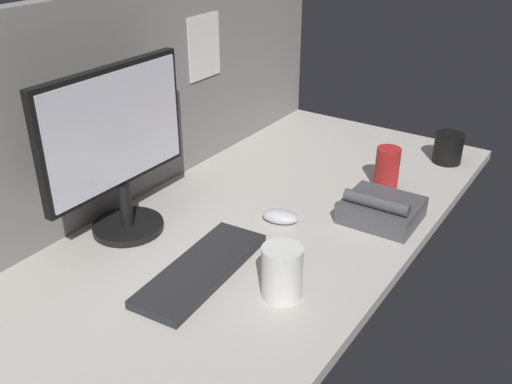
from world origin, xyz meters
TOP-DOWN VIEW (x-y plane):
  - ground_plane at (0.00, 0.00)cm, footprint 180.00×80.00cm
  - cubicle_wall_back at (0.07, 37.49)cm, footprint 180.00×5.50cm
  - monitor at (-14.66, 25.13)cm, footprint 43.12×18.00cm
  - keyboard at (-18.97, -3.09)cm, footprint 37.92×15.90cm
  - mouse at (10.22, -5.97)cm, footprint 8.09×10.79cm
  - mug_red_plastic at (45.16, -20.63)cm, footprint 7.00×7.00cm
  - mug_ceramic_white at (-15.47, -22.28)cm, footprint 12.70×8.80cm
  - mug_black_travel at (72.60, -30.06)cm, footprint 9.00×9.00cm
  - desk_phone at (25.91, -27.27)cm, footprint 17.44×19.39cm

SIDE VIEW (x-z plane):
  - ground_plane at x=0.00cm, z-range -3.00..0.00cm
  - keyboard at x=-18.97cm, z-range 0.00..2.00cm
  - mouse at x=10.22cm, z-range 0.00..3.40cm
  - desk_phone at x=25.91cm, z-range -1.21..7.59cm
  - mug_black_travel at x=72.60cm, z-range 0.00..9.63cm
  - mug_ceramic_white at x=-15.47cm, z-range 0.02..11.86cm
  - mug_red_plastic at x=45.16cm, z-range 0.00..12.13cm
  - monitor at x=-14.66cm, z-range 2.35..44.52cm
  - cubicle_wall_back at x=0.07cm, z-range 0.02..56.07cm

